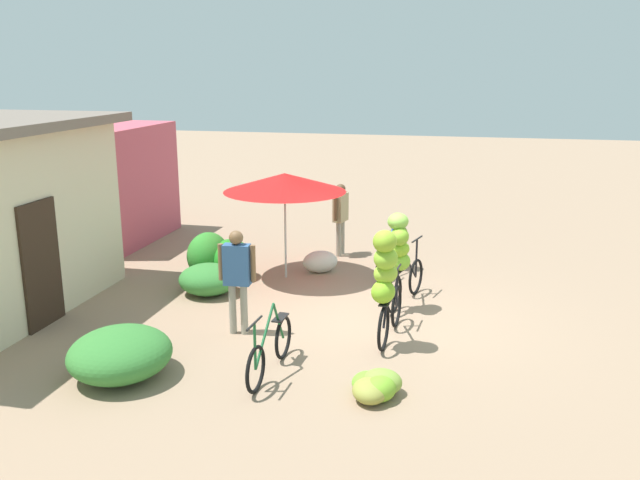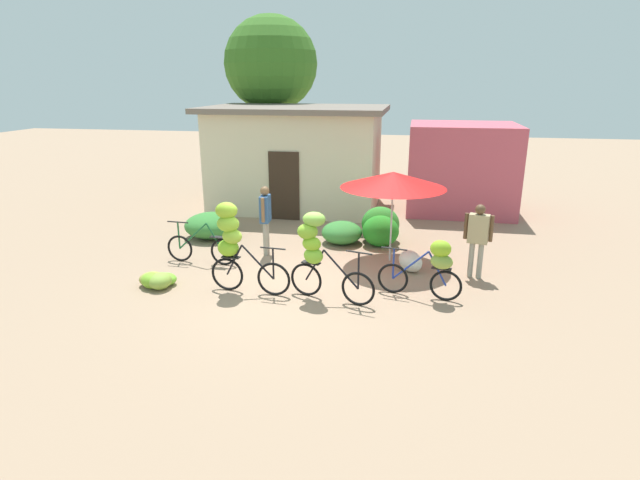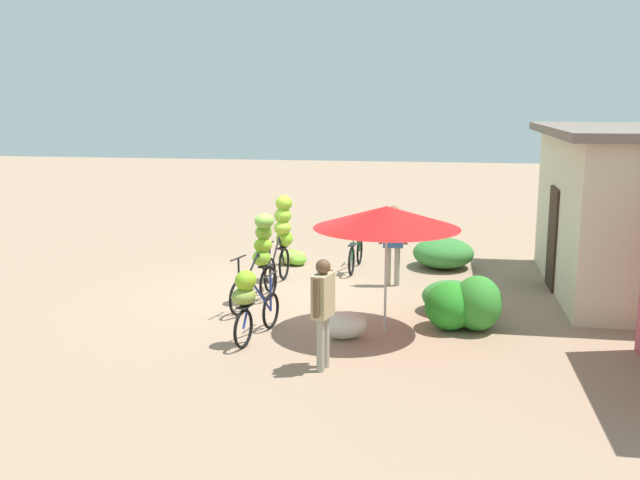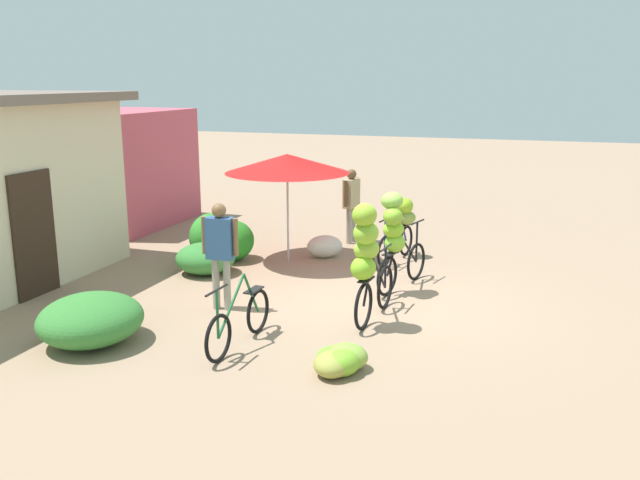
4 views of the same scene
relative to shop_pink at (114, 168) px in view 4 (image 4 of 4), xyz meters
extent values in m
plane|color=#9A7C63|center=(-3.62, -7.22, -1.34)|extent=(60.00, 60.00, 0.00)
cube|color=#332319|center=(-5.12, -2.13, -0.34)|extent=(0.90, 0.06, 2.00)
cube|color=#C44E60|center=(0.00, 0.00, 0.00)|extent=(3.20, 2.80, 2.69)
ellipsoid|color=#367C33|center=(-6.55, -4.22, -1.02)|extent=(1.42, 1.34, 0.65)
ellipsoid|color=#367F35|center=(-3.14, -4.07, -1.07)|extent=(1.02, 1.07, 0.55)
ellipsoid|color=#338A2E|center=(-2.20, -3.69, -0.90)|extent=(0.96, 0.79, 0.89)
ellipsoid|color=#268D24|center=(-2.16, -4.13, -0.96)|extent=(0.91, 0.81, 0.77)
cylinder|color=beige|center=(-1.87, -5.16, -0.36)|extent=(0.04, 0.04, 1.97)
cone|color=red|center=(-1.87, -5.16, 0.53)|extent=(2.33, 2.33, 0.35)
torus|color=black|center=(-6.56, -6.09, -1.04)|extent=(0.62, 0.08, 0.61)
torus|color=black|center=(-5.49, -6.14, -1.04)|extent=(0.62, 0.08, 0.61)
cylinder|color=#19592D|center=(-5.68, -6.13, -0.72)|extent=(0.41, 0.06, 0.65)
cylinder|color=#19592D|center=(-6.21, -6.10, -0.72)|extent=(0.72, 0.07, 0.66)
cylinder|color=black|center=(-6.56, -6.09, -0.42)|extent=(0.50, 0.06, 0.03)
cylinder|color=#19592D|center=(-6.56, -6.09, -0.73)|extent=(0.04, 0.04, 0.62)
cube|color=black|center=(-5.60, -6.14, -0.70)|extent=(0.37, 0.16, 0.02)
torus|color=black|center=(-3.94, -7.55, -1.01)|extent=(0.67, 0.10, 0.67)
torus|color=black|center=(-4.90, -7.48, -1.01)|extent=(0.67, 0.10, 0.67)
cylinder|color=black|center=(-4.73, -7.49, -0.70)|extent=(0.37, 0.06, 0.64)
cylinder|color=black|center=(-4.26, -7.53, -0.70)|extent=(0.65, 0.09, 0.65)
cylinder|color=black|center=(-3.94, -7.55, -0.39)|extent=(0.50, 0.07, 0.03)
cylinder|color=black|center=(-3.94, -7.55, -0.70)|extent=(0.04, 0.04, 0.62)
cube|color=black|center=(-4.81, -7.49, -0.65)|extent=(0.37, 0.17, 0.02)
ellipsoid|color=#84C227|center=(-4.86, -7.46, -0.47)|extent=(0.47, 0.39, 0.33)
ellipsoid|color=#95C034|center=(-4.76, -7.47, -0.22)|extent=(0.50, 0.45, 0.29)
ellipsoid|color=#8CBF30|center=(-4.83, -7.48, 0.02)|extent=(0.43, 0.34, 0.32)
ellipsoid|color=#88B42A|center=(-4.85, -7.46, 0.27)|extent=(0.44, 0.37, 0.32)
torus|color=black|center=(-2.31, -7.71, -1.02)|extent=(0.64, 0.21, 0.65)
torus|color=black|center=(-3.34, -7.44, -1.02)|extent=(0.64, 0.21, 0.65)
cylinder|color=black|center=(-3.16, -7.49, -0.69)|extent=(0.40, 0.14, 0.66)
cylinder|color=black|center=(-2.64, -7.62, -0.69)|extent=(0.70, 0.22, 0.67)
cylinder|color=black|center=(-2.31, -7.71, -0.32)|extent=(0.49, 0.16, 0.03)
cylinder|color=black|center=(-2.31, -7.71, -0.67)|extent=(0.04, 0.04, 0.70)
cube|color=black|center=(-3.23, -7.47, -0.66)|extent=(0.38, 0.23, 0.02)
ellipsoid|color=#7FBD2F|center=(-3.18, -7.52, -0.50)|extent=(0.47, 0.43, 0.31)
ellipsoid|color=#84BC26|center=(-3.21, -7.50, -0.27)|extent=(0.47, 0.44, 0.27)
ellipsoid|color=#79AD2A|center=(-3.29, -7.50, -0.04)|extent=(0.39, 0.32, 0.30)
ellipsoid|color=#7BB240|center=(-3.17, -7.46, 0.19)|extent=(0.46, 0.38, 0.27)
torus|color=black|center=(-1.72, -7.01, -1.04)|extent=(0.60, 0.16, 0.60)
torus|color=black|center=(-0.73, -7.20, -1.04)|extent=(0.60, 0.16, 0.60)
cylinder|color=navy|center=(-0.90, -7.17, -0.73)|extent=(0.38, 0.11, 0.64)
cylinder|color=navy|center=(-1.40, -7.08, -0.73)|extent=(0.67, 0.16, 0.65)
cylinder|color=black|center=(-1.72, -7.01, -0.44)|extent=(0.50, 0.12, 0.03)
cylinder|color=navy|center=(-1.72, -7.01, -0.74)|extent=(0.04, 0.04, 0.60)
cube|color=black|center=(-0.83, -7.19, -0.71)|extent=(0.38, 0.21, 0.02)
ellipsoid|color=#86A03F|center=(-0.84, -7.21, -0.57)|extent=(0.52, 0.48, 0.27)
ellipsoid|color=#88B923|center=(-0.87, -7.19, -0.33)|extent=(0.44, 0.38, 0.32)
ellipsoid|color=#77B22C|center=(-6.43, -7.64, -1.19)|extent=(0.58, 0.55, 0.31)
ellipsoid|color=#72BD30|center=(-6.23, -7.45, -1.22)|extent=(0.48, 0.42, 0.25)
ellipsoid|color=#85A83E|center=(-6.24, -7.64, -1.18)|extent=(0.45, 0.52, 0.32)
ellipsoid|color=#98993F|center=(-6.48, -7.53, -1.20)|extent=(0.61, 0.56, 0.28)
ellipsoid|color=silver|center=(-1.40, -5.74, -1.12)|extent=(0.71, 0.82, 0.44)
cylinder|color=gray|center=(-4.77, -5.32, -0.95)|extent=(0.11, 0.11, 0.79)
cylinder|color=gray|center=(-4.78, -5.14, -0.95)|extent=(0.11, 0.11, 0.79)
cube|color=#33598C|center=(-4.77, -5.23, -0.24)|extent=(0.23, 0.41, 0.63)
cylinder|color=brown|center=(-4.76, -5.48, -0.21)|extent=(0.08, 0.08, 0.56)
cylinder|color=brown|center=(-4.79, -4.98, -0.21)|extent=(0.08, 0.08, 0.56)
sphere|color=brown|center=(-4.77, -5.23, 0.18)|extent=(0.21, 0.21, 0.21)
cylinder|color=gray|center=(-0.16, -5.86, -0.96)|extent=(0.11, 0.11, 0.76)
cylinder|color=gray|center=(0.02, -5.91, -0.96)|extent=(0.11, 0.11, 0.76)
cube|color=tan|center=(-0.07, -5.88, -0.28)|extent=(0.44, 0.29, 0.60)
cylinder|color=brown|center=(-0.31, -5.83, -0.25)|extent=(0.08, 0.08, 0.54)
cylinder|color=brown|center=(0.17, -5.94, -0.25)|extent=(0.08, 0.08, 0.54)
sphere|color=brown|center=(-0.07, -5.88, 0.12)|extent=(0.21, 0.21, 0.21)
camera|label=1|loc=(-13.96, -8.61, 2.66)|focal=37.86mm
camera|label=2|loc=(-1.43, -16.21, 2.61)|focal=28.45mm
camera|label=3|loc=(9.25, -4.39, 2.36)|focal=40.27mm
camera|label=4|loc=(-13.51, -9.78, 2.08)|focal=37.98mm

